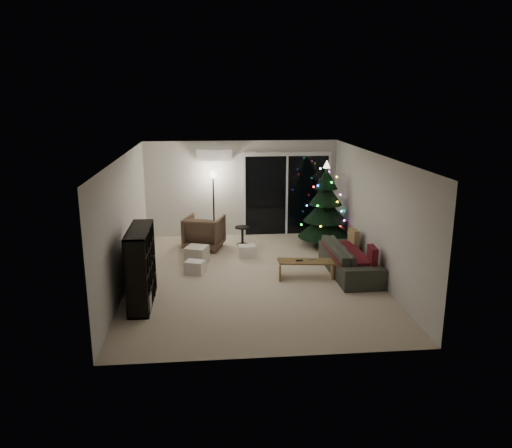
# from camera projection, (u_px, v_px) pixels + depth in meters

# --- Properties ---
(room) EXTENTS (6.50, 7.51, 2.60)m
(room) POSITION_uv_depth(u_px,v_px,m) (266.00, 212.00, 11.48)
(room) COLOR beige
(room) RESTS_ON ground
(bookshelf) EXTENTS (0.44, 1.41, 1.39)m
(bookshelf) POSITION_uv_depth(u_px,v_px,m) (131.00, 267.00, 8.78)
(bookshelf) COLOR black
(bookshelf) RESTS_ON floor
(media_cabinet) EXTENTS (0.73, 1.34, 0.79)m
(media_cabinet) POSITION_uv_depth(u_px,v_px,m) (138.00, 267.00, 9.67)
(media_cabinet) COLOR black
(media_cabinet) RESTS_ON floor
(stereo) EXTENTS (0.40, 0.48, 0.17)m
(stereo) POSITION_uv_depth(u_px,v_px,m) (137.00, 243.00, 9.55)
(stereo) COLOR black
(stereo) RESTS_ON media_cabinet
(armchair) EXTENTS (1.09, 1.10, 0.81)m
(armchair) POSITION_uv_depth(u_px,v_px,m) (204.00, 232.00, 12.08)
(armchair) COLOR brown
(armchair) RESTS_ON floor
(ottoman) EXTENTS (0.57, 0.57, 0.40)m
(ottoman) POSITION_uv_depth(u_px,v_px,m) (197.00, 255.00, 11.01)
(ottoman) COLOR beige
(ottoman) RESTS_ON floor
(cardboard_box_a) EXTENTS (0.46, 0.41, 0.27)m
(cardboard_box_a) POSITION_uv_depth(u_px,v_px,m) (195.00, 267.00, 10.42)
(cardboard_box_a) COLOR white
(cardboard_box_a) RESTS_ON floor
(cardboard_box_b) EXTENTS (0.40, 0.31, 0.27)m
(cardboard_box_b) POSITION_uv_depth(u_px,v_px,m) (247.00, 251.00, 11.50)
(cardboard_box_b) COLOR white
(cardboard_box_b) RESTS_ON floor
(side_table) EXTENTS (0.39, 0.39, 0.46)m
(side_table) POSITION_uv_depth(u_px,v_px,m) (242.00, 236.00, 12.42)
(side_table) COLOR black
(side_table) RESTS_ON floor
(floor_lamp) EXTENTS (0.28, 0.28, 1.72)m
(floor_lamp) POSITION_uv_depth(u_px,v_px,m) (214.00, 207.00, 12.71)
(floor_lamp) COLOR black
(floor_lamp) RESTS_ON floor
(sofa) EXTENTS (0.87, 2.16, 0.63)m
(sofa) POSITION_uv_depth(u_px,v_px,m) (350.00, 259.00, 10.40)
(sofa) COLOR black
(sofa) RESTS_ON floor
(sofa_throw) EXTENTS (0.67, 1.54, 0.05)m
(sofa_throw) POSITION_uv_depth(u_px,v_px,m) (346.00, 253.00, 10.36)
(sofa_throw) COLOR #4B1011
(sofa_throw) RESTS_ON sofa
(cushion_a) EXTENTS (0.16, 0.42, 0.41)m
(cushion_a) POSITION_uv_depth(u_px,v_px,m) (353.00, 238.00, 10.99)
(cushion_a) COLOR #997B57
(cushion_a) RESTS_ON sofa
(cushion_b) EXTENTS (0.15, 0.42, 0.41)m
(cushion_b) POSITION_uv_depth(u_px,v_px,m) (372.00, 257.00, 9.74)
(cushion_b) COLOR #4B1011
(cushion_b) RESTS_ON sofa
(coffee_table) EXTENTS (1.19, 0.55, 0.36)m
(coffee_table) POSITION_uv_depth(u_px,v_px,m) (306.00, 269.00, 10.19)
(coffee_table) COLOR olive
(coffee_table) RESTS_ON floor
(remote_a) EXTENTS (0.14, 0.04, 0.02)m
(remote_a) POSITION_uv_depth(u_px,v_px,m) (299.00, 260.00, 10.13)
(remote_a) COLOR black
(remote_a) RESTS_ON coffee_table
(remote_b) EXTENTS (0.14, 0.08, 0.02)m
(remote_b) POSITION_uv_depth(u_px,v_px,m) (311.00, 259.00, 10.20)
(remote_b) COLOR slate
(remote_b) RESTS_ON coffee_table
(christmas_tree) EXTENTS (1.59, 1.59, 2.12)m
(christmas_tree) POSITION_uv_depth(u_px,v_px,m) (326.00, 204.00, 12.12)
(christmas_tree) COLOR black
(christmas_tree) RESTS_ON floor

